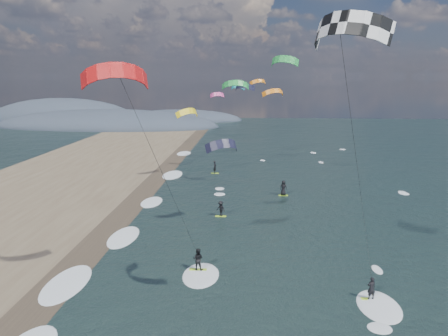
{
  "coord_description": "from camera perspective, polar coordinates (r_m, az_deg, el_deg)",
  "views": [
    {
      "loc": [
        1.08,
        -20.88,
        13.9
      ],
      "look_at": [
        -1.0,
        12.0,
        7.0
      ],
      "focal_mm": 35.0,
      "sensor_mm": 36.0,
      "label": 1
    }
  ],
  "objects": [
    {
      "name": "bg_kite_field",
      "position": [
        75.01,
        2.82,
        10.3
      ],
      "size": [
        15.97,
        75.9,
        9.0
      ],
      "color": "green",
      "rests_on": "ground"
    },
    {
      "name": "kitesurfer_near_b",
      "position": [
        26.38,
        -9.85,
        2.82
      ],
      "size": [
        7.06,
        8.75,
        15.19
      ],
      "color": "#AEE628",
      "rests_on": "ground"
    },
    {
      "name": "coastal_hills",
      "position": [
        137.39,
        -16.0,
        5.57
      ],
      "size": [
        80.0,
        41.0,
        15.0
      ],
      "color": "#3D4756",
      "rests_on": "ground"
    },
    {
      "name": "wet_sand_strip",
      "position": [
        36.3,
        -18.18,
        -11.3
      ],
      "size": [
        3.0,
        240.0,
        0.0
      ],
      "primitive_type": "cube",
      "color": "#382D23",
      "rests_on": "ground"
    },
    {
      "name": "kitesurfer_near_a",
      "position": [
        21.76,
        16.17,
        7.78
      ],
      "size": [
        7.5,
        9.15,
        17.08
      ],
      "color": "#AEE628",
      "rests_on": "ground"
    },
    {
      "name": "far_kitesurfers",
      "position": [
        51.68,
        2.57,
        -2.77
      ],
      "size": [
        10.29,
        21.01,
        1.86
      ],
      "color": "#AEE628",
      "rests_on": "ground"
    },
    {
      "name": "shoreline_surf",
      "position": [
        40.05,
        -14.05,
        -8.85
      ],
      "size": [
        2.4,
        79.4,
        0.11
      ],
      "color": "white",
      "rests_on": "ground"
    }
  ]
}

